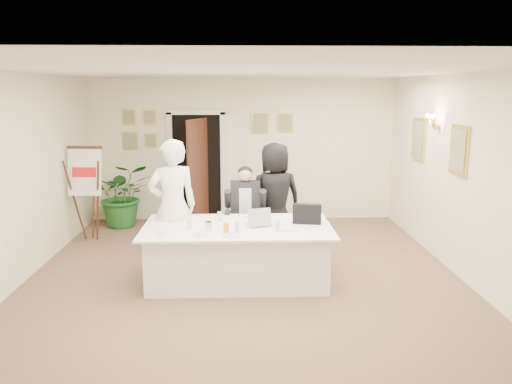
{
  "coord_description": "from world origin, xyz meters",
  "views": [
    {
      "loc": [
        -0.05,
        -6.36,
        2.55
      ],
      "look_at": [
        0.18,
        0.6,
        1.14
      ],
      "focal_mm": 35.0,
      "sensor_mm": 36.0,
      "label": 1
    }
  ],
  "objects_px": {
    "standing_man": "(173,207)",
    "potted_palm": "(123,195)",
    "paper_stack": "(289,229)",
    "laptop": "(259,215)",
    "conference_table": "(238,253)",
    "oj_glass": "(226,228)",
    "steel_jug": "(208,226)",
    "seated_man": "(245,212)",
    "flip_chart": "(89,198)",
    "laptop_bag": "(307,214)",
    "standing_woman": "(275,198)"
  },
  "relations": [
    {
      "from": "laptop",
      "to": "paper_stack",
      "type": "height_order",
      "value": "laptop"
    },
    {
      "from": "flip_chart",
      "to": "paper_stack",
      "type": "xyz_separation_m",
      "value": [
        3.23,
        -2.16,
        0.04
      ]
    },
    {
      "from": "steel_jug",
      "to": "paper_stack",
      "type": "bearing_deg",
      "value": -1.51
    },
    {
      "from": "laptop",
      "to": "paper_stack",
      "type": "bearing_deg",
      "value": -49.36
    },
    {
      "from": "conference_table",
      "to": "potted_palm",
      "type": "relative_size",
      "value": 2.07
    },
    {
      "from": "seated_man",
      "to": "laptop",
      "type": "bearing_deg",
      "value": -79.3
    },
    {
      "from": "conference_table",
      "to": "potted_palm",
      "type": "bearing_deg",
      "value": 127.1
    },
    {
      "from": "standing_man",
      "to": "laptop_bag",
      "type": "distance_m",
      "value": 1.88
    },
    {
      "from": "standing_woman",
      "to": "laptop_bag",
      "type": "distance_m",
      "value": 1.21
    },
    {
      "from": "standing_man",
      "to": "laptop_bag",
      "type": "height_order",
      "value": "standing_man"
    },
    {
      "from": "paper_stack",
      "to": "oj_glass",
      "type": "relative_size",
      "value": 2.15
    },
    {
      "from": "flip_chart",
      "to": "paper_stack",
      "type": "distance_m",
      "value": 3.89
    },
    {
      "from": "standing_man",
      "to": "potted_palm",
      "type": "height_order",
      "value": "standing_man"
    },
    {
      "from": "seated_man",
      "to": "paper_stack",
      "type": "xyz_separation_m",
      "value": [
        0.56,
        -1.23,
        0.07
      ]
    },
    {
      "from": "conference_table",
      "to": "oj_glass",
      "type": "xyz_separation_m",
      "value": [
        -0.14,
        -0.34,
        0.45
      ]
    },
    {
      "from": "oj_glass",
      "to": "steel_jug",
      "type": "relative_size",
      "value": 1.18
    },
    {
      "from": "paper_stack",
      "to": "standing_man",
      "type": "bearing_deg",
      "value": 159.19
    },
    {
      "from": "flip_chart",
      "to": "oj_glass",
      "type": "xyz_separation_m",
      "value": [
        2.42,
        -2.29,
        0.09
      ]
    },
    {
      "from": "conference_table",
      "to": "standing_man",
      "type": "bearing_deg",
      "value": 156.67
    },
    {
      "from": "laptop",
      "to": "steel_jug",
      "type": "xyz_separation_m",
      "value": [
        -0.67,
        -0.22,
        -0.08
      ]
    },
    {
      "from": "laptop",
      "to": "laptop_bag",
      "type": "distance_m",
      "value": 0.66
    },
    {
      "from": "potted_palm",
      "to": "seated_man",
      "type": "bearing_deg",
      "value": -39.13
    },
    {
      "from": "conference_table",
      "to": "laptop",
      "type": "distance_m",
      "value": 0.6
    },
    {
      "from": "laptop",
      "to": "oj_glass",
      "type": "xyz_separation_m",
      "value": [
        -0.43,
        -0.37,
        -0.07
      ]
    },
    {
      "from": "conference_table",
      "to": "oj_glass",
      "type": "distance_m",
      "value": 0.58
    },
    {
      "from": "flip_chart",
      "to": "laptop_bag",
      "type": "relative_size",
      "value": 4.18
    },
    {
      "from": "potted_palm",
      "to": "laptop_bag",
      "type": "xyz_separation_m",
      "value": [
        3.15,
        -2.82,
        0.3
      ]
    },
    {
      "from": "conference_table",
      "to": "seated_man",
      "type": "bearing_deg",
      "value": 83.41
    },
    {
      "from": "standing_woman",
      "to": "seated_man",
      "type": "bearing_deg",
      "value": 11.83
    },
    {
      "from": "conference_table",
      "to": "potted_palm",
      "type": "distance_m",
      "value": 3.65
    },
    {
      "from": "standing_woman",
      "to": "oj_glass",
      "type": "bearing_deg",
      "value": 51.89
    },
    {
      "from": "seated_man",
      "to": "flip_chart",
      "type": "distance_m",
      "value": 2.83
    },
    {
      "from": "flip_chart",
      "to": "oj_glass",
      "type": "relative_size",
      "value": 12.42
    },
    {
      "from": "seated_man",
      "to": "potted_palm",
      "type": "xyz_separation_m",
      "value": [
        -2.32,
        1.88,
        -0.11
      ]
    },
    {
      "from": "laptop_bag",
      "to": "laptop",
      "type": "bearing_deg",
      "value": -163.82
    },
    {
      "from": "standing_woman",
      "to": "oj_glass",
      "type": "xyz_separation_m",
      "value": [
        -0.73,
        -1.58,
        -0.05
      ]
    },
    {
      "from": "conference_table",
      "to": "standing_man",
      "type": "distance_m",
      "value": 1.14
    },
    {
      "from": "seated_man",
      "to": "potted_palm",
      "type": "distance_m",
      "value": 2.99
    },
    {
      "from": "standing_man",
      "to": "standing_woman",
      "type": "bearing_deg",
      "value": -170.12
    },
    {
      "from": "potted_palm",
      "to": "steel_jug",
      "type": "bearing_deg",
      "value": -59.44
    },
    {
      "from": "seated_man",
      "to": "standing_woman",
      "type": "xyz_separation_m",
      "value": [
        0.47,
        0.22,
        0.16
      ]
    },
    {
      "from": "potted_palm",
      "to": "paper_stack",
      "type": "distance_m",
      "value": 4.24
    },
    {
      "from": "conference_table",
      "to": "laptop_bag",
      "type": "bearing_deg",
      "value": 5.43
    },
    {
      "from": "conference_table",
      "to": "laptop",
      "type": "height_order",
      "value": "laptop"
    },
    {
      "from": "conference_table",
      "to": "laptop_bag",
      "type": "distance_m",
      "value": 1.08
    },
    {
      "from": "flip_chart",
      "to": "laptop",
      "type": "relative_size",
      "value": 4.65
    },
    {
      "from": "seated_man",
      "to": "steel_jug",
      "type": "xyz_separation_m",
      "value": [
        -0.49,
        -1.2,
        0.11
      ]
    },
    {
      "from": "standing_man",
      "to": "standing_woman",
      "type": "distance_m",
      "value": 1.72
    },
    {
      "from": "standing_man",
      "to": "laptop",
      "type": "height_order",
      "value": "standing_man"
    },
    {
      "from": "paper_stack",
      "to": "potted_palm",
      "type": "bearing_deg",
      "value": 132.66
    }
  ]
}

